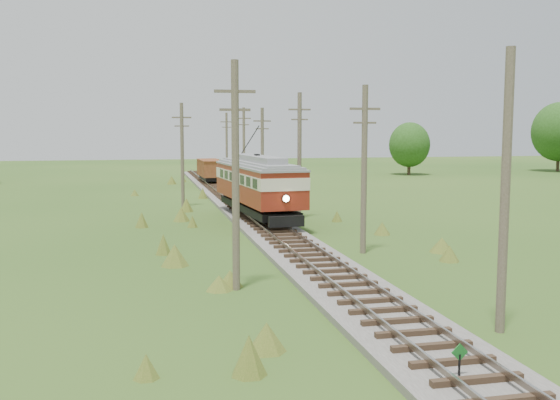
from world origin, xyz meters
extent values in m
cube|color=#605B54|center=(0.00, 34.00, 0.12)|extent=(3.60, 96.00, 0.25)
cube|color=#726659|center=(-0.72, 34.00, 0.48)|extent=(0.08, 96.00, 0.17)
cube|color=#726659|center=(0.72, 34.00, 0.48)|extent=(0.08, 96.00, 0.17)
cube|color=#2D2116|center=(0.00, 34.00, 0.33)|extent=(2.40, 96.00, 0.16)
cylinder|color=black|center=(-0.20, 1.50, 0.40)|extent=(0.06, 0.06, 0.80)
cube|color=#176821|center=(-0.20, 1.50, 0.85)|extent=(0.45, 0.03, 0.45)
cube|color=black|center=(0.00, 30.32, 1.05)|extent=(3.56, 12.18, 0.49)
cube|color=maroon|center=(0.00, 30.32, 2.14)|extent=(4.10, 13.26, 1.20)
cube|color=beige|center=(0.00, 30.32, 3.12)|extent=(4.14, 13.33, 0.76)
cube|color=black|center=(0.00, 30.32, 3.12)|extent=(4.12, 12.75, 0.60)
cube|color=maroon|center=(0.00, 30.32, 3.66)|extent=(4.10, 13.26, 0.33)
cube|color=gray|center=(0.00, 30.32, 4.02)|extent=(4.18, 13.40, 0.41)
cube|color=gray|center=(0.00, 30.32, 4.39)|extent=(2.17, 9.87, 0.44)
sphere|color=#FFF2BF|center=(0.54, 23.73, 2.30)|extent=(0.39, 0.39, 0.39)
cylinder|color=black|center=(-0.16, 32.27, 5.62)|extent=(0.48, 5.06, 2.10)
cylinder|color=black|center=(-0.41, 25.33, 1.00)|extent=(0.20, 0.88, 0.87)
cylinder|color=black|center=(1.22, 25.46, 1.00)|extent=(0.20, 0.88, 0.87)
cylinder|color=black|center=(-1.22, 35.17, 1.00)|extent=(0.20, 0.88, 0.87)
cylinder|color=black|center=(0.41, 35.30, 1.00)|extent=(0.20, 0.88, 0.87)
cube|color=black|center=(0.00, 60.83, 0.87)|extent=(2.00, 6.44, 0.44)
cube|color=#5F2D16|center=(0.00, 60.83, 1.98)|extent=(2.48, 7.16, 1.78)
cube|color=#5F2D16|center=(0.00, 60.83, 2.91)|extent=(2.53, 7.31, 0.11)
cylinder|color=black|center=(-0.61, 58.68, 0.92)|extent=(0.12, 0.71, 0.71)
cylinder|color=black|center=(0.72, 58.72, 0.92)|extent=(0.12, 0.71, 0.71)
cylinder|color=black|center=(-0.72, 62.95, 0.92)|extent=(0.12, 0.71, 0.71)
cylinder|color=black|center=(0.61, 62.98, 0.92)|extent=(0.12, 0.71, 0.71)
cone|color=gray|center=(3.60, 48.18, 0.54)|extent=(2.90, 2.90, 1.09)
cone|color=gray|center=(4.33, 47.27, 0.32)|extent=(1.63, 1.63, 0.63)
cylinder|color=brown|center=(3.10, 5.00, 4.40)|extent=(0.30, 0.30, 8.80)
cylinder|color=brown|center=(3.30, 18.00, 4.30)|extent=(0.30, 0.30, 8.60)
cube|color=brown|center=(3.30, 18.00, 7.40)|extent=(1.60, 0.12, 0.12)
cube|color=brown|center=(3.30, 18.00, 6.70)|extent=(1.20, 0.10, 0.10)
cylinder|color=brown|center=(3.20, 31.00, 4.50)|extent=(0.30, 0.30, 9.00)
cube|color=brown|center=(3.20, 31.00, 7.80)|extent=(1.60, 0.12, 0.12)
cube|color=brown|center=(3.20, 31.00, 7.10)|extent=(1.20, 0.10, 0.10)
cylinder|color=brown|center=(3.00, 44.00, 4.20)|extent=(0.30, 0.30, 8.40)
cube|color=brown|center=(3.00, 44.00, 7.20)|extent=(1.60, 0.12, 0.12)
cube|color=brown|center=(3.00, 44.00, 6.50)|extent=(1.20, 0.10, 0.10)
cylinder|color=brown|center=(3.40, 57.00, 4.45)|extent=(0.30, 0.30, 8.90)
cube|color=brown|center=(3.40, 57.00, 7.70)|extent=(1.60, 0.12, 0.12)
cube|color=brown|center=(3.40, 57.00, 7.00)|extent=(1.20, 0.10, 0.10)
cylinder|color=brown|center=(3.20, 70.00, 4.35)|extent=(0.30, 0.30, 8.70)
cube|color=brown|center=(3.20, 70.00, 7.50)|extent=(1.60, 0.12, 0.12)
cube|color=brown|center=(3.20, 70.00, 6.80)|extent=(1.20, 0.10, 0.10)
cylinder|color=brown|center=(-4.20, 12.00, 4.50)|extent=(0.30, 0.30, 9.00)
cube|color=brown|center=(-4.20, 12.00, 7.80)|extent=(1.60, 0.12, 0.12)
cube|color=brown|center=(-4.20, 12.00, 7.10)|extent=(1.20, 0.10, 0.10)
cylinder|color=brown|center=(-4.50, 40.00, 4.30)|extent=(0.30, 0.30, 8.60)
cube|color=brown|center=(-4.50, 40.00, 7.40)|extent=(1.60, 0.12, 0.12)
cube|color=brown|center=(-4.50, 40.00, 6.70)|extent=(1.20, 0.10, 0.10)
cylinder|color=#38281C|center=(56.00, 74.00, 1.80)|extent=(0.50, 0.50, 3.60)
ellipsoid|color=#224615|center=(56.00, 74.00, 6.20)|extent=(8.40, 8.40, 9.24)
cylinder|color=#38281C|center=(30.00, 72.00, 1.26)|extent=(0.50, 0.50, 2.52)
ellipsoid|color=#224615|center=(30.00, 72.00, 4.34)|extent=(5.88, 5.88, 6.47)
camera|label=1|loc=(-7.74, -12.05, 6.27)|focal=40.00mm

